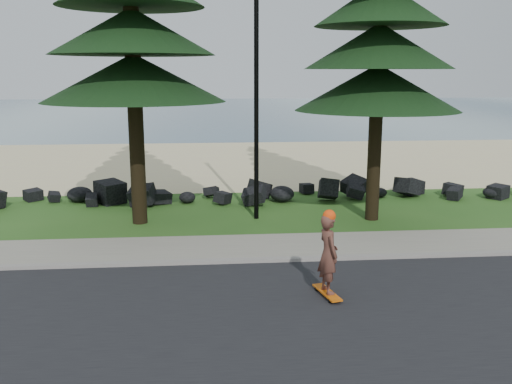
% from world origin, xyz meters
% --- Properties ---
extents(ground, '(160.00, 160.00, 0.00)m').
position_xyz_m(ground, '(0.00, 0.00, 0.00)').
color(ground, '#275319').
rests_on(ground, ground).
extents(road, '(160.00, 7.00, 0.02)m').
position_xyz_m(road, '(0.00, -4.50, 0.01)').
color(road, black).
rests_on(road, ground).
extents(kerb, '(160.00, 0.20, 0.10)m').
position_xyz_m(kerb, '(0.00, -0.90, 0.05)').
color(kerb, gray).
rests_on(kerb, ground).
extents(sidewalk, '(160.00, 2.00, 0.08)m').
position_xyz_m(sidewalk, '(0.00, 0.20, 0.04)').
color(sidewalk, gray).
rests_on(sidewalk, ground).
extents(beach_sand, '(160.00, 15.00, 0.01)m').
position_xyz_m(beach_sand, '(0.00, 14.50, 0.01)').
color(beach_sand, beige).
rests_on(beach_sand, ground).
extents(ocean, '(160.00, 58.00, 0.01)m').
position_xyz_m(ocean, '(0.00, 51.00, 0.00)').
color(ocean, '#3E5F76').
rests_on(ocean, ground).
extents(seawall_boulders, '(60.00, 2.40, 1.10)m').
position_xyz_m(seawall_boulders, '(0.00, 5.60, 0.00)').
color(seawall_boulders, black).
rests_on(seawall_boulders, ground).
extents(lamp_post, '(0.25, 0.14, 8.14)m').
position_xyz_m(lamp_post, '(0.00, 3.20, 4.13)').
color(lamp_post, black).
rests_on(lamp_post, ground).
extents(skateboarder, '(0.50, 0.98, 1.78)m').
position_xyz_m(skateboarder, '(0.86, -3.11, 0.90)').
color(skateboarder, '#D95F0C').
rests_on(skateboarder, ground).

